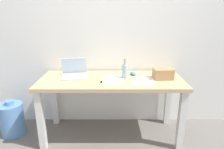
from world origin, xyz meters
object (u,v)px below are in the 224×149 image
laptop_left (75,73)px  computer_mouse (134,74)px  cardboard_box (164,74)px  desk (112,87)px  water_cooler_jug (13,119)px  beer_bottle (126,71)px

laptop_left → computer_mouse: size_ratio=3.30×
computer_mouse → laptop_left: bearing=164.3°
cardboard_box → desk: bearing=179.5°
desk → water_cooler_jug: 1.30m
desk → beer_bottle: beer_bottle is taller
computer_mouse → water_cooler_jug: computer_mouse is taller
water_cooler_jug → beer_bottle: bearing=0.7°
desk → laptop_left: bearing=170.2°
desk → laptop_left: laptop_left is taller
desk → beer_bottle: size_ratio=7.05×
laptop_left → water_cooler_jug: 0.99m
laptop_left → beer_bottle: bearing=-4.8°
water_cooler_jug → cardboard_box: bearing=-0.4°
beer_bottle → cardboard_box: bearing=-3.9°
desk → cardboard_box: size_ratio=7.60×
desk → laptop_left: size_ratio=4.98×
desk → laptop_left: (-0.43, 0.07, 0.15)m
beer_bottle → computer_mouse: size_ratio=2.33×
laptop_left → beer_bottle: 0.59m
computer_mouse → water_cooler_jug: size_ratio=0.22×
desk → cardboard_box: bearing=-0.5°
beer_bottle → computer_mouse: 0.18m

